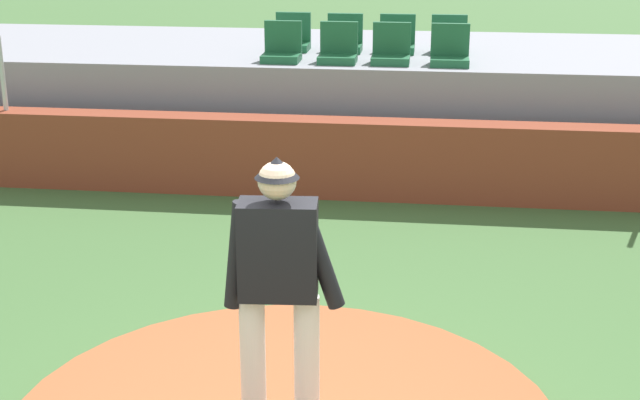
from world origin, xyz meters
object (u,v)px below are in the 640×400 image
(stadium_chair_6, at_px, (397,40))
(stadium_chair_0, at_px, (282,49))
(stadium_chair_1, at_px, (338,50))
(stadium_chair_5, at_px, (344,40))
(pitcher, at_px, (278,272))
(stadium_chair_7, at_px, (449,41))
(stadium_chair_2, at_px, (391,51))
(stadium_chair_3, at_px, (450,52))
(stadium_chair_4, at_px, (292,38))

(stadium_chair_6, bearing_deg, stadium_chair_0, 32.02)
(stadium_chair_0, bearing_deg, stadium_chair_1, -179.68)
(stadium_chair_5, bearing_deg, stadium_chair_0, 50.66)
(pitcher, relative_size, stadium_chair_7, 3.53)
(stadium_chair_0, distance_m, stadium_chair_2, 1.40)
(stadium_chair_3, relative_size, stadium_chair_5, 1.00)
(pitcher, bearing_deg, stadium_chair_3, 75.61)
(stadium_chair_0, bearing_deg, pitcher, 99.18)
(stadium_chair_4, xyz_separation_m, stadium_chair_5, (0.73, -0.04, 0.00))
(stadium_chair_3, bearing_deg, stadium_chair_5, -31.74)
(stadium_chair_4, xyz_separation_m, stadium_chair_7, (2.14, -0.00, 0.00))
(stadium_chair_5, xyz_separation_m, stadium_chair_7, (1.41, 0.04, 0.00))
(stadium_chair_2, height_order, stadium_chair_6, same)
(stadium_chair_4, bearing_deg, pitcher, 98.11)
(stadium_chair_3, bearing_deg, stadium_chair_1, -0.28)
(stadium_chair_3, bearing_deg, stadium_chair_6, -51.95)
(stadium_chair_1, distance_m, stadium_chair_7, 1.67)
(stadium_chair_0, bearing_deg, stadium_chair_3, 179.93)
(pitcher, height_order, stadium_chair_6, pitcher)
(stadium_chair_1, xyz_separation_m, stadium_chair_5, (-0.01, 0.87, 0.00))
(stadium_chair_1, xyz_separation_m, stadium_chair_7, (1.41, 0.91, 0.00))
(stadium_chair_5, bearing_deg, stadium_chair_4, -3.36)
(stadium_chair_1, bearing_deg, pitcher, 92.79)
(stadium_chair_0, relative_size, stadium_chair_4, 1.00)
(stadium_chair_7, bearing_deg, pitcher, 81.51)
(stadium_chair_5, height_order, stadium_chair_6, same)
(pitcher, bearing_deg, stadium_chair_4, 93.45)
(pitcher, height_order, stadium_chair_2, pitcher)
(pitcher, relative_size, stadium_chair_2, 3.53)
(stadium_chair_6, bearing_deg, stadium_chair_1, 51.51)
(stadium_chair_0, height_order, stadium_chair_6, same)
(pitcher, distance_m, stadium_chair_6, 7.33)
(stadium_chair_3, height_order, stadium_chair_4, same)
(pitcher, distance_m, stadium_chair_4, 7.42)
(stadium_chair_6, xyz_separation_m, stadium_chair_7, (0.70, 0.02, 0.00))
(stadium_chair_3, xyz_separation_m, stadium_chair_4, (-2.15, 0.92, 0.00))
(stadium_chair_2, bearing_deg, stadium_chair_1, 1.31)
(pitcher, distance_m, stadium_chair_0, 6.51)
(stadium_chair_0, xyz_separation_m, stadium_chair_3, (2.14, -0.00, 0.00))
(stadium_chair_1, relative_size, stadium_chair_5, 1.00)
(stadium_chair_2, relative_size, stadium_chair_4, 1.00)
(stadium_chair_1, relative_size, stadium_chair_7, 1.00)
(stadium_chair_2, xyz_separation_m, stadium_chair_3, (0.74, -0.02, 0.00))
(stadium_chair_1, xyz_separation_m, stadium_chair_2, (0.67, 0.02, 0.00))
(stadium_chair_1, relative_size, stadium_chair_6, 1.00)
(stadium_chair_4, relative_size, stadium_chair_5, 1.00)
(stadium_chair_6, height_order, stadium_chair_7, same)
(stadium_chair_7, bearing_deg, stadium_chair_2, 50.65)
(stadium_chair_6, distance_m, stadium_chair_7, 0.70)
(stadium_chair_2, relative_size, stadium_chair_7, 1.00)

